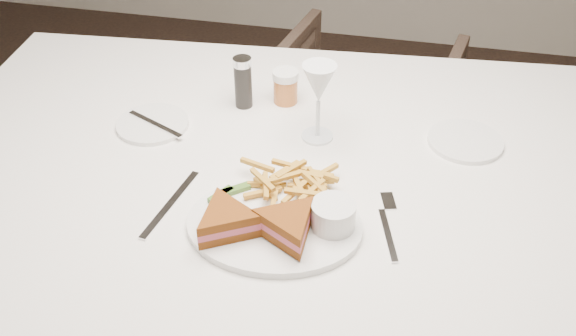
% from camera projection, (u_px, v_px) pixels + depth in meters
% --- Properties ---
extents(table, '(1.68, 1.19, 0.75)m').
position_uv_depth(table, '(292.00, 296.00, 1.52)').
color(table, white).
rests_on(table, ground).
extents(chair_far, '(0.69, 0.66, 0.61)m').
position_uv_depth(chair_far, '(360.00, 115.00, 2.27)').
color(chair_far, '#49372D').
rests_on(chair_far, ground).
extents(table_setting, '(0.84, 0.59, 0.18)m').
position_uv_depth(table_setting, '(285.00, 176.00, 1.23)').
color(table_setting, white).
rests_on(table_setting, table).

